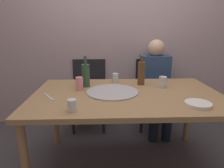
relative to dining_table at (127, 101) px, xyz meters
The scene contains 15 objects.
ground_plane 0.68m from the dining_table, ahead, with size 8.00×8.00×0.00m, color #424247.
back_wall 1.24m from the dining_table, 90.00° to the left, with size 6.00×0.10×2.60m, color #B29EA3.
dining_table is the anchor object (origin of this frame).
pizza_tray 0.15m from the dining_table, 168.76° to the left, with size 0.46×0.46×0.01m, color #ADADB2.
wine_bottle 0.38m from the dining_table, 58.29° to the left, with size 0.07×0.07×0.29m.
beer_bottle 0.48m from the dining_table, 149.53° to the left, with size 0.08×0.08×0.30m.
tumbler_near 0.40m from the dining_table, 102.62° to the left, with size 0.06×0.06×0.10m, color silver.
tumbler_far 0.58m from the dining_table, 138.09° to the right, with size 0.06×0.06×0.09m, color silver.
wine_glass 0.42m from the dining_table, 25.47° to the left, with size 0.08×0.08×0.10m, color silver.
soda_can 0.46m from the dining_table, 165.83° to the left, with size 0.07×0.07×0.12m, color pink.
plate_stack 0.59m from the dining_table, 32.40° to the right, with size 0.19×0.19×0.03m, color white.
table_knife 0.67m from the dining_table, behind, with size 0.22×0.02×0.01m, color #B7B7BC.
chair_left 1.01m from the dining_table, 114.29° to the left, with size 0.44×0.44×0.90m.
chair_right 1.03m from the dining_table, 63.37° to the left, with size 0.44×0.44×0.90m.
guest_in_sweater 0.88m from the dining_table, 58.94° to the left, with size 0.36×0.56×1.17m.
Camera 1 is at (-0.20, -1.67, 1.31)m, focal length 32.09 mm.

